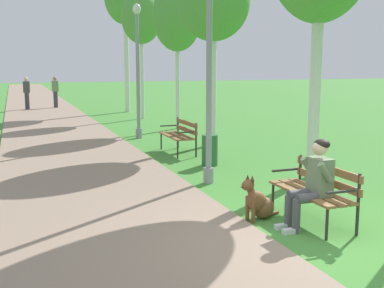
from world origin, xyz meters
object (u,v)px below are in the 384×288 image
at_px(lamp_post_near, 209,68).
at_px(pedestrian_distant, 55,92).
at_px(dog_brown, 259,203).
at_px(birch_tree_fourth, 177,16).
at_px(person_seated_on_near_bench, 313,180).
at_px(lamp_post_mid, 138,70).
at_px(birch_tree_third, 213,1).
at_px(pedestrian_further_distant, 27,93).
at_px(birch_tree_fifth, 141,19).
at_px(park_bench_mid, 180,133).
at_px(park_bench_near, 316,187).
at_px(litter_bin, 210,150).

distance_m(lamp_post_near, pedestrian_distant, 17.83).
bearing_deg(dog_brown, birch_tree_fourth, 77.83).
bearing_deg(person_seated_on_near_bench, lamp_post_mid, 91.31).
height_order(birch_tree_third, pedestrian_further_distant, birch_tree_third).
bearing_deg(birch_tree_fifth, birch_tree_third, -88.93).
bearing_deg(birch_tree_fourth, park_bench_mid, -108.08).
relative_size(park_bench_near, pedestrian_distant, 0.91).
bearing_deg(birch_tree_fourth, person_seated_on_near_bench, -98.84).
relative_size(lamp_post_near, birch_tree_third, 0.84).
bearing_deg(person_seated_on_near_bench, dog_brown, 131.76).
bearing_deg(litter_bin, pedestrian_distant, 97.10).
bearing_deg(park_bench_near, lamp_post_mid, 92.70).
relative_size(dog_brown, birch_tree_third, 0.16).
xyz_separation_m(park_bench_mid, birch_tree_fifth, (1.13, 8.10, 3.61)).
bearing_deg(lamp_post_near, pedestrian_further_distant, 99.30).
height_order(birch_tree_fourth, birch_tree_fifth, birch_tree_fifth).
height_order(dog_brown, litter_bin, dog_brown).
bearing_deg(litter_bin, dog_brown, -101.89).
distance_m(lamp_post_mid, birch_tree_fifth, 5.83).
height_order(park_bench_near, birch_tree_fifth, birch_tree_fifth).
xyz_separation_m(park_bench_mid, pedestrian_distant, (-1.90, 14.50, 0.33)).
bearing_deg(lamp_post_mid, lamp_post_near, -91.50).
bearing_deg(dog_brown, pedestrian_further_distant, 97.77).
xyz_separation_m(park_bench_mid, litter_bin, (0.12, -1.73, -0.16)).
xyz_separation_m(birch_tree_fourth, birch_tree_fifth, (-0.37, 3.52, 0.21)).
distance_m(lamp_post_near, birch_tree_fourth, 8.25).
distance_m(park_bench_near, birch_tree_fourth, 11.11).
xyz_separation_m(person_seated_on_near_bench, birch_tree_fifth, (1.30, 14.21, 3.45)).
xyz_separation_m(person_seated_on_near_bench, litter_bin, (0.28, 4.38, -0.33)).
bearing_deg(park_bench_mid, lamp_post_near, -99.34).
bearing_deg(dog_brown, lamp_post_near, 86.18).
xyz_separation_m(park_bench_near, birch_tree_third, (1.22, 6.73, 3.44)).
distance_m(lamp_post_near, pedestrian_further_distant, 17.43).
xyz_separation_m(park_bench_near, pedestrian_distant, (-1.94, 20.39, 0.33)).
xyz_separation_m(dog_brown, pedestrian_further_distant, (-2.66, 19.45, 0.58)).
xyz_separation_m(lamp_post_mid, birch_tree_third, (1.64, -2.01, 1.85)).
relative_size(lamp_post_mid, birch_tree_fourth, 0.79).
relative_size(park_bench_near, lamp_post_mid, 0.37).
height_order(lamp_post_near, litter_bin, lamp_post_near).
xyz_separation_m(lamp_post_near, birch_tree_third, (1.79, 4.06, 1.75)).
bearing_deg(park_bench_mid, dog_brown, -97.06).
distance_m(lamp_post_near, litter_bin, 2.47).
relative_size(dog_brown, birch_tree_fourth, 0.16).
bearing_deg(lamp_post_mid, birch_tree_third, -50.84).
distance_m(park_bench_near, pedestrian_distant, 20.49).
distance_m(park_bench_mid, pedestrian_distant, 14.63).
bearing_deg(park_bench_near, birch_tree_fifth, 85.55).
bearing_deg(park_bench_near, litter_bin, 88.95).
bearing_deg(litter_bin, birch_tree_fourth, 77.66).
bearing_deg(pedestrian_further_distant, lamp_post_near, -80.70).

